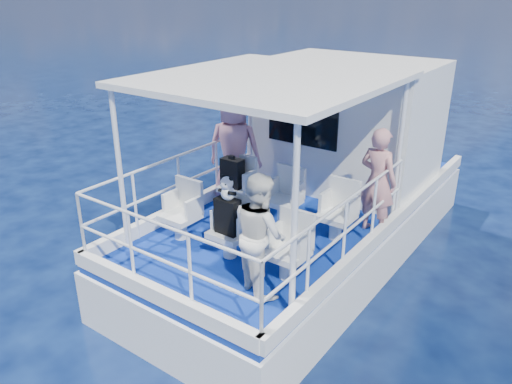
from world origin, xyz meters
TOP-DOWN VIEW (x-y plane):
  - ground at (0.00, 0.00)m, footprint 2000.00×2000.00m
  - hull at (0.00, 1.00)m, footprint 3.00×7.00m
  - deck at (0.00, 1.00)m, footprint 2.90×6.90m
  - cabin at (0.00, 2.30)m, footprint 2.85×2.00m
  - canopy at (0.00, -0.20)m, footprint 3.00×3.20m
  - canopy_posts at (0.00, -0.25)m, footprint 2.77×2.97m
  - railings at (0.00, -0.58)m, footprint 2.84×3.59m
  - seat_port_fwd at (-0.90, 0.20)m, footprint 0.48×0.46m
  - seat_center_fwd at (0.00, 0.20)m, footprint 0.48×0.46m
  - seat_stbd_fwd at (0.90, 0.20)m, footprint 0.48×0.46m
  - seat_port_aft at (-0.90, -1.10)m, footprint 0.48×0.46m
  - seat_center_aft at (0.00, -1.10)m, footprint 0.48×0.46m
  - seat_stbd_aft at (0.90, -1.10)m, footprint 0.48×0.46m
  - passenger_port_fwd at (-1.14, 0.46)m, footprint 0.80×0.70m
  - passenger_stbd_fwd at (1.25, 0.74)m, footprint 0.62×0.46m
  - passenger_stbd_aft at (0.76, -1.48)m, footprint 0.90×0.83m
  - backpack_port at (-0.93, 0.15)m, footprint 0.36×0.20m
  - backpack_center at (0.01, -1.14)m, footprint 0.32×0.18m
  - compact_camera at (-0.94, 0.14)m, footprint 0.09×0.05m
  - panda at (0.03, -1.15)m, footprint 0.21×0.18m

SIDE VIEW (x-z plane):
  - ground at x=0.00m, z-range 0.00..0.00m
  - hull at x=0.00m, z-range -0.80..0.80m
  - deck at x=0.00m, z-range 0.80..0.90m
  - seat_port_fwd at x=-0.90m, z-range 0.90..1.28m
  - seat_center_fwd at x=0.00m, z-range 0.90..1.28m
  - seat_stbd_fwd at x=0.90m, z-range 0.90..1.28m
  - seat_port_aft at x=-0.90m, z-range 0.90..1.28m
  - seat_center_aft at x=0.00m, z-range 0.90..1.28m
  - seat_stbd_aft at x=0.90m, z-range 0.90..1.28m
  - railings at x=0.00m, z-range 0.90..1.90m
  - backpack_port at x=-0.93m, z-range 1.28..1.75m
  - backpack_center at x=0.01m, z-range 1.28..1.76m
  - passenger_stbd_aft at x=0.76m, z-range 0.90..2.37m
  - passenger_stbd_fwd at x=1.25m, z-range 0.90..2.47m
  - compact_camera at x=-0.94m, z-range 1.75..1.80m
  - passenger_port_fwd at x=-1.14m, z-range 0.90..2.71m
  - panda at x=0.03m, z-range 1.76..2.09m
  - cabin at x=0.00m, z-range 0.90..3.10m
  - canopy_posts at x=0.00m, z-range 0.90..3.10m
  - canopy at x=0.00m, z-range 3.10..3.18m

